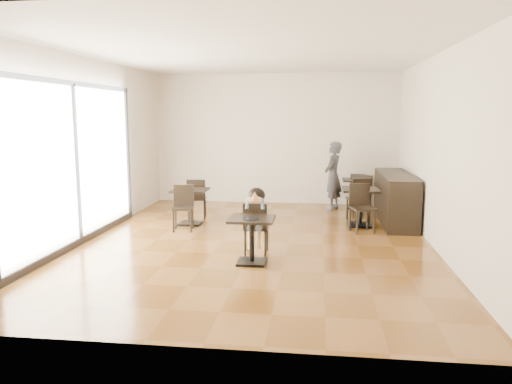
% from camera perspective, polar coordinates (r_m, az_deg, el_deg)
% --- Properties ---
extents(floor, '(6.00, 8.00, 0.01)m').
position_cam_1_polar(floor, '(8.71, -0.12, -5.77)').
color(floor, brown).
rests_on(floor, ground).
extents(ceiling, '(6.00, 8.00, 0.01)m').
position_cam_1_polar(ceiling, '(8.49, -0.13, 15.63)').
color(ceiling, white).
rests_on(ceiling, floor).
extents(wall_back, '(6.00, 0.01, 3.20)m').
position_cam_1_polar(wall_back, '(12.42, 2.22, 6.08)').
color(wall_back, beige).
rests_on(wall_back, floor).
extents(wall_front, '(6.00, 0.01, 3.20)m').
position_cam_1_polar(wall_front, '(4.53, -6.54, 1.23)').
color(wall_front, beige).
rests_on(wall_front, floor).
extents(wall_left, '(0.01, 8.00, 3.20)m').
position_cam_1_polar(wall_left, '(9.32, -18.82, 4.70)').
color(wall_left, beige).
rests_on(wall_left, floor).
extents(wall_right, '(0.01, 8.00, 3.20)m').
position_cam_1_polar(wall_right, '(8.60, 20.18, 4.32)').
color(wall_right, beige).
rests_on(wall_right, floor).
extents(storefront_window, '(0.04, 4.50, 2.60)m').
position_cam_1_polar(storefront_window, '(8.87, -19.99, 3.16)').
color(storefront_window, white).
rests_on(storefront_window, floor).
extents(child_table, '(0.66, 0.66, 0.69)m').
position_cam_1_polar(child_table, '(7.43, -0.48, -5.57)').
color(child_table, black).
rests_on(child_table, floor).
extents(child_chair, '(0.37, 0.37, 0.83)m').
position_cam_1_polar(child_chair, '(7.94, 0.04, -4.10)').
color(child_chair, black).
rests_on(child_chair, floor).
extents(child, '(0.37, 0.52, 1.05)m').
position_cam_1_polar(child, '(7.92, 0.05, -3.34)').
color(child, slate).
rests_on(child, child_chair).
extents(plate, '(0.23, 0.23, 0.01)m').
position_cam_1_polar(plate, '(7.25, -0.59, -3.06)').
color(plate, black).
rests_on(plate, child_table).
extents(pizza_slice, '(0.24, 0.19, 0.06)m').
position_cam_1_polar(pizza_slice, '(7.66, -0.13, -0.83)').
color(pizza_slice, tan).
rests_on(pizza_slice, child).
extents(adult_patron, '(0.57, 0.68, 1.59)m').
position_cam_1_polar(adult_patron, '(11.68, 8.79, 1.83)').
color(adult_patron, '#3C3B41').
rests_on(adult_patron, floor).
extents(cafe_table_mid, '(0.89, 0.89, 0.75)m').
position_cam_1_polar(cafe_table_mid, '(10.12, 11.82, -1.72)').
color(cafe_table_mid, black).
rests_on(cafe_table_mid, floor).
extents(cafe_table_left, '(0.78, 0.78, 0.72)m').
position_cam_1_polar(cafe_table_left, '(10.14, -7.51, -1.69)').
color(cafe_table_left, black).
rests_on(cafe_table_left, floor).
extents(cafe_table_back, '(0.85, 0.85, 0.69)m').
position_cam_1_polar(cafe_table_back, '(12.04, 11.37, -0.18)').
color(cafe_table_back, black).
rests_on(cafe_table_back, floor).
extents(chair_mid_a, '(0.51, 0.51, 0.90)m').
position_cam_1_polar(chair_mid_a, '(10.64, 11.60, -0.78)').
color(chair_mid_a, black).
rests_on(chair_mid_a, floor).
extents(chair_mid_b, '(0.51, 0.51, 0.90)m').
position_cam_1_polar(chair_mid_b, '(9.56, 12.09, -1.87)').
color(chair_mid_b, black).
rests_on(chair_mid_b, floor).
extents(chair_left_a, '(0.44, 0.44, 0.86)m').
position_cam_1_polar(chair_left_a, '(10.65, -6.78, -0.77)').
color(chair_left_a, black).
rests_on(chair_left_a, floor).
extents(chair_left_b, '(0.44, 0.44, 0.86)m').
position_cam_1_polar(chair_left_b, '(9.60, -8.35, -1.85)').
color(chair_left_b, black).
rests_on(chair_left_b, floor).
extents(chair_back_a, '(0.49, 0.49, 0.83)m').
position_cam_1_polar(chair_back_a, '(12.03, 11.81, 0.14)').
color(chair_back_a, black).
rests_on(chair_back_a, floor).
extents(chair_back_b, '(0.49, 0.49, 0.83)m').
position_cam_1_polar(chair_back_b, '(11.53, 12.01, -0.24)').
color(chair_back_b, black).
rests_on(chair_back_b, floor).
extents(service_counter, '(0.60, 2.40, 1.00)m').
position_cam_1_polar(service_counter, '(10.62, 15.63, -0.69)').
color(service_counter, black).
rests_on(service_counter, floor).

